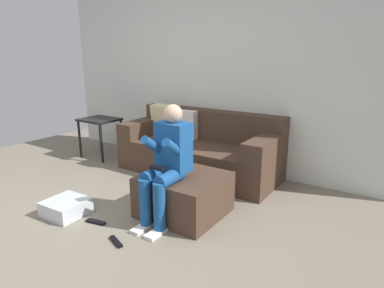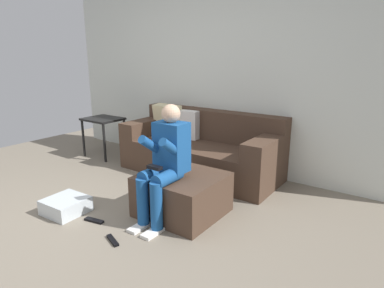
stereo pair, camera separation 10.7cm
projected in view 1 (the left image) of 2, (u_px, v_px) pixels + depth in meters
name	position (u px, v px, depth m)	size (l,w,h in m)	color
ground_plane	(70.00, 229.00, 3.01)	(6.46, 6.46, 0.00)	slate
wall_back	(205.00, 76.00, 4.54)	(4.97, 0.10, 2.48)	silver
couch_sectional	(199.00, 149.00, 4.37)	(2.08, 0.85, 0.85)	#473326
ottoman	(184.00, 194.00, 3.25)	(0.75, 0.72, 0.40)	#473326
person_seated	(167.00, 160.00, 3.02)	(0.30, 0.60, 1.10)	#194C8C
storage_bin	(66.00, 207.00, 3.26)	(0.37, 0.37, 0.15)	silver
side_table	(100.00, 125.00, 4.98)	(0.54, 0.46, 0.59)	black
remote_near_ottoman	(116.00, 242.00, 2.78)	(0.19, 0.04, 0.02)	black
remote_by_storage_bin	(96.00, 222.00, 3.11)	(0.20, 0.05, 0.02)	black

